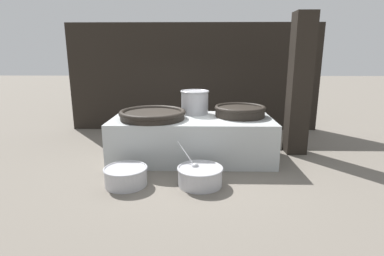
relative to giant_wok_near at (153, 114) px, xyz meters
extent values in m
plane|color=slate|center=(0.91, 0.15, -1.11)|extent=(60.00, 60.00, 0.00)
cube|color=black|center=(0.91, 3.14, 0.61)|extent=(8.16, 0.24, 3.45)
cube|color=black|center=(3.55, 0.66, 0.61)|extent=(0.49, 0.49, 3.45)
cube|color=#B2B7B7|center=(0.91, 0.15, -0.61)|extent=(3.78, 1.75, 1.00)
cylinder|color=black|center=(0.00, 0.00, -0.03)|extent=(1.49, 1.49, 0.15)
torus|color=black|center=(0.00, 0.00, 0.04)|extent=(1.55, 1.55, 0.12)
cylinder|color=black|center=(2.07, 0.34, 0.00)|extent=(1.18, 1.18, 0.21)
torus|color=black|center=(2.07, 0.34, 0.10)|extent=(1.23, 1.23, 0.09)
cylinder|color=#9E9EA3|center=(0.97, 0.66, 0.17)|extent=(0.68, 0.68, 0.57)
torus|color=#9E9EA3|center=(0.97, 0.66, 0.46)|extent=(0.72, 0.72, 0.05)
cylinder|color=brown|center=(1.20, 1.37, -0.74)|extent=(0.11, 0.11, 0.75)
cylinder|color=brown|center=(1.21, 1.53, -0.74)|extent=(0.11, 0.11, 0.75)
cube|color=#722D4C|center=(1.20, 1.45, -0.59)|extent=(0.19, 0.24, 0.49)
cube|color=brown|center=(1.20, 1.45, -0.09)|extent=(0.17, 0.46, 0.55)
cylinder|color=brown|center=(1.10, 1.23, -0.09)|extent=(0.31, 0.11, 0.51)
cylinder|color=brown|center=(1.12, 1.68, -0.09)|extent=(0.31, 0.11, 0.51)
sphere|color=brown|center=(1.20, 1.45, 0.31)|extent=(0.21, 0.21, 0.21)
cylinder|color=#B7B7BC|center=(1.10, -1.42, -0.94)|extent=(0.85, 0.85, 0.34)
torus|color=#B7B7BC|center=(1.10, -1.42, -0.77)|extent=(0.89, 0.89, 0.04)
cylinder|color=#6B9347|center=(1.10, -1.42, -0.87)|extent=(0.75, 0.75, 0.09)
sphere|color=#B7B7BC|center=(1.00, -1.31, -0.78)|extent=(0.15, 0.15, 0.15)
cylinder|color=#B7B7BC|center=(0.82, -1.10, -0.59)|extent=(0.39, 0.44, 0.41)
cylinder|color=#B7B7BC|center=(-0.33, -1.46, -0.94)|extent=(0.80, 0.80, 0.34)
torus|color=#B7B7BC|center=(-0.33, -1.46, -0.77)|extent=(0.84, 0.84, 0.04)
cylinder|color=orange|center=(-0.33, -1.46, -0.86)|extent=(0.71, 0.71, 0.09)
cylinder|color=orange|center=(-0.22, -1.43, -0.80)|extent=(0.04, 0.05, 0.04)
cylinder|color=orange|center=(-0.28, -1.25, -0.80)|extent=(0.05, 0.05, 0.04)
cylinder|color=orange|center=(-0.42, -1.47, -0.81)|extent=(0.03, 0.04, 0.03)
cylinder|color=orange|center=(-0.48, -1.48, -0.80)|extent=(0.06, 0.06, 0.04)
cylinder|color=orange|center=(-0.59, -1.34, -0.80)|extent=(0.04, 0.04, 0.03)
cylinder|color=orange|center=(-0.49, -1.47, -0.80)|extent=(0.05, 0.05, 0.03)
cylinder|color=orange|center=(-0.22, -1.68, -0.80)|extent=(0.04, 0.04, 0.03)
cylinder|color=orange|center=(-0.18, -1.51, -0.80)|extent=(0.05, 0.05, 0.04)
cylinder|color=orange|center=(-0.41, -1.50, -0.81)|extent=(0.05, 0.06, 0.03)
cylinder|color=orange|center=(-0.22, -1.34, -0.81)|extent=(0.04, 0.06, 0.03)
cylinder|color=orange|center=(-0.41, -1.52, -0.80)|extent=(0.05, 0.04, 0.04)
camera|label=1|loc=(1.05, -6.80, 1.34)|focal=28.00mm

